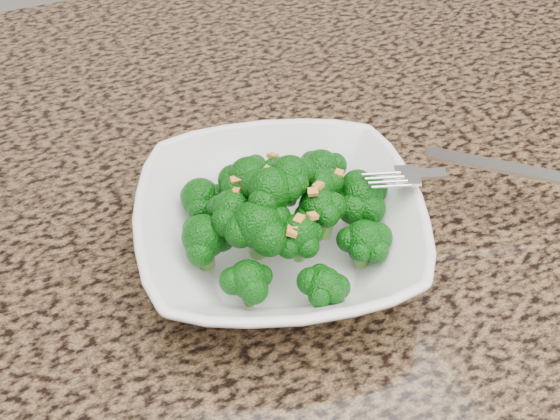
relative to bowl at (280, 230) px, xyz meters
name	(u,v)px	position (x,y,z in m)	size (l,w,h in m)	color
granite_counter	(374,240)	(0.09, 0.00, -0.04)	(1.64, 1.04, 0.03)	brown
bowl	(280,230)	(0.00, 0.00, 0.00)	(0.23, 0.23, 0.06)	white
broccoli_pile	(280,174)	(0.00, 0.00, 0.06)	(0.20, 0.20, 0.06)	#095409
garlic_topping	(280,138)	(0.00, 0.00, 0.09)	(0.12, 0.12, 0.01)	#EE9C3A
fork	(435,172)	(0.13, -0.02, 0.03)	(0.19, 0.03, 0.01)	silver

